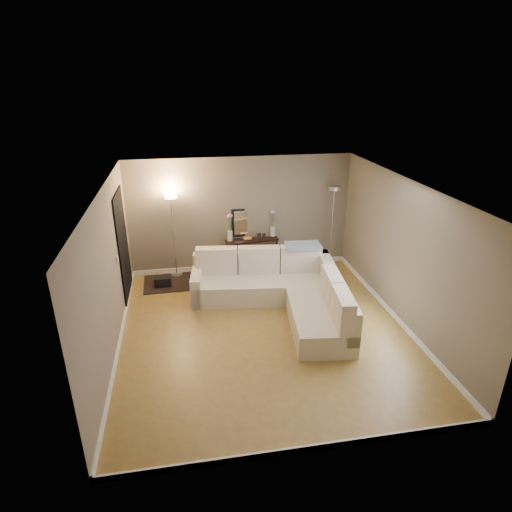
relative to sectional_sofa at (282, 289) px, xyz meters
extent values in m
cube|color=olive|center=(-0.52, -0.78, -0.37)|extent=(5.00, 5.50, 0.01)
cube|color=white|center=(-0.52, -0.78, 2.24)|extent=(5.00, 5.50, 0.01)
cube|color=#756B5A|center=(-0.52, 1.98, 0.93)|extent=(5.00, 0.02, 2.60)
cube|color=#756B5A|center=(-0.52, -3.54, 0.93)|extent=(5.00, 0.02, 2.60)
cube|color=#756B5A|center=(-3.03, -0.78, 0.93)|extent=(0.02, 5.50, 2.60)
cube|color=#756B5A|center=(1.99, -0.78, 0.93)|extent=(0.02, 5.50, 2.60)
cube|color=white|center=(-0.52, 1.95, -0.32)|extent=(5.00, 0.03, 0.10)
cube|color=white|center=(-0.52, -3.52, -0.32)|extent=(5.00, 0.03, 0.10)
cube|color=white|center=(-3.00, -0.78, -0.32)|extent=(0.03, 5.50, 0.10)
cube|color=white|center=(1.97, -0.78, -0.32)|extent=(0.03, 5.50, 0.10)
cube|color=black|center=(-3.00, 0.92, 0.73)|extent=(0.02, 1.20, 2.20)
cube|color=white|center=(-3.00, 0.07, 0.83)|extent=(0.02, 0.08, 0.12)
cube|color=beige|center=(-0.31, 0.45, -0.15)|extent=(2.90, 1.30, 0.43)
cube|color=beige|center=(-0.27, 0.83, 0.15)|extent=(2.81, 0.55, 0.60)
cube|color=beige|center=(-1.62, 0.61, -0.07)|extent=(0.31, 0.99, 0.60)
cube|color=beige|center=(0.43, -1.00, -0.15)|extent=(1.17, 1.83, 0.43)
cube|color=beige|center=(0.87, -0.56, 0.15)|extent=(0.54, 2.70, 0.60)
cube|color=beige|center=(-1.19, 0.82, 0.34)|extent=(0.86, 0.34, 0.56)
cube|color=beige|center=(-0.33, 0.72, 0.34)|extent=(0.86, 0.34, 0.56)
cube|color=beige|center=(0.52, 0.61, 0.34)|extent=(0.86, 0.34, 0.56)
cube|color=beige|center=(0.73, -0.71, 0.34)|extent=(0.33, 0.80, 0.56)
cube|color=beige|center=(0.63, -1.51, 0.34)|extent=(0.33, 0.80, 0.56)
cube|color=gray|center=(0.57, 0.63, 0.62)|extent=(0.74, 0.46, 0.09)
cube|color=black|center=(-0.29, 1.84, 0.35)|extent=(1.23, 0.47, 0.04)
cube|color=black|center=(-0.82, 1.65, -0.02)|extent=(0.05, 0.05, 0.70)
cube|color=black|center=(-0.85, 1.90, -0.02)|extent=(0.05, 0.05, 0.70)
cube|color=black|center=(0.28, 1.78, -0.02)|extent=(0.05, 0.05, 0.70)
cube|color=black|center=(0.25, 2.04, -0.02)|extent=(0.05, 0.05, 0.70)
cube|color=black|center=(-0.29, 1.84, -0.20)|extent=(1.15, 0.43, 0.03)
cube|color=#BF3333|center=(-0.78, 1.78, -0.10)|extent=(0.05, 0.15, 0.18)
cube|color=#3359A5|center=(-0.74, 1.79, -0.09)|extent=(0.05, 0.15, 0.19)
cube|color=gold|center=(-0.70, 1.79, -0.08)|extent=(0.06, 0.15, 0.21)
cube|color=#3F7F4C|center=(-0.65, 1.80, -0.10)|extent=(0.06, 0.15, 0.18)
cube|color=#994C99|center=(-0.61, 1.80, -0.09)|extent=(0.05, 0.15, 0.19)
cube|color=orange|center=(-0.57, 1.81, -0.08)|extent=(0.05, 0.15, 0.21)
cube|color=#262626|center=(-0.52, 1.81, -0.10)|extent=(0.06, 0.15, 0.18)
cube|color=#4C99B2|center=(-0.48, 1.82, -0.09)|extent=(0.06, 0.15, 0.19)
cube|color=#B2A58C|center=(-0.43, 1.82, -0.08)|extent=(0.05, 0.15, 0.21)
cube|color=brown|center=(-0.40, 1.83, -0.10)|extent=(0.05, 0.15, 0.18)
cube|color=navy|center=(-0.35, 1.83, -0.09)|extent=(0.06, 0.15, 0.19)
cube|color=gold|center=(-0.30, 1.84, -0.08)|extent=(0.06, 0.15, 0.21)
cube|color=black|center=(-0.31, 2.00, 0.74)|extent=(0.85, 0.14, 0.67)
cube|color=white|center=(-0.31, 1.98, 0.74)|extent=(0.73, 0.10, 0.55)
cube|color=orange|center=(-0.40, 1.81, 0.42)|extent=(0.18, 0.13, 0.04)
cube|color=black|center=(-0.12, 1.82, 0.46)|extent=(0.09, 0.03, 0.12)
cube|color=black|center=(-0.01, 1.83, 0.45)|extent=(0.08, 0.03, 0.10)
cylinder|color=silver|center=(-0.80, 1.79, 0.51)|extent=(0.12, 0.12, 0.22)
cylinder|color=#38722D|center=(-0.81, 1.78, 0.77)|extent=(0.09, 0.02, 0.38)
sphere|color=#E5598C|center=(-0.83, 1.78, 0.96)|extent=(0.07, 0.07, 0.06)
cylinder|color=#38722D|center=(-0.80, 1.78, 0.78)|extent=(0.05, 0.01, 0.40)
sphere|color=white|center=(-0.81, 1.78, 0.98)|extent=(0.07, 0.07, 0.06)
cylinder|color=#38722D|center=(-0.80, 1.79, 0.79)|extent=(0.01, 0.01, 0.42)
sphere|color=#598CE5|center=(-0.80, 1.79, 1.00)|extent=(0.07, 0.07, 0.06)
cylinder|color=#38722D|center=(-0.79, 1.79, 0.77)|extent=(0.05, 0.01, 0.39)
sphere|color=#E58C4C|center=(-0.78, 1.79, 0.96)|extent=(0.07, 0.07, 0.06)
cylinder|color=#38722D|center=(-0.78, 1.79, 0.78)|extent=(0.09, 0.02, 0.40)
sphere|color=#D866B2|center=(-0.76, 1.79, 0.98)|extent=(0.07, 0.07, 0.06)
cylinder|color=silver|center=(0.21, 1.91, 0.51)|extent=(0.12, 0.12, 0.22)
cylinder|color=#38722D|center=(0.20, 1.91, 0.77)|extent=(0.09, 0.02, 0.38)
sphere|color=#E5598C|center=(0.18, 1.90, 0.96)|extent=(0.07, 0.07, 0.06)
cylinder|color=#38722D|center=(0.20, 1.91, 0.78)|extent=(0.05, 0.01, 0.40)
sphere|color=white|center=(0.19, 1.91, 0.98)|extent=(0.07, 0.07, 0.06)
cylinder|color=#38722D|center=(0.21, 1.91, 0.79)|extent=(0.01, 0.01, 0.42)
sphere|color=#598CE5|center=(0.21, 1.91, 1.00)|extent=(0.07, 0.07, 0.06)
cylinder|color=#38722D|center=(0.22, 1.91, 0.77)|extent=(0.05, 0.01, 0.39)
sphere|color=#E58C4C|center=(0.23, 1.91, 0.96)|extent=(0.07, 0.07, 0.06)
cylinder|color=#38722D|center=(0.23, 1.91, 0.78)|extent=(0.09, 0.02, 0.40)
sphere|color=#D866B2|center=(0.25, 1.91, 0.98)|extent=(0.07, 0.07, 0.06)
cylinder|color=silver|center=(-2.03, 1.78, -0.35)|extent=(0.25, 0.25, 0.03)
cylinder|color=silver|center=(-2.03, 1.78, 0.55)|extent=(0.03, 0.03, 1.80)
cylinder|color=#FFBF72|center=(-2.03, 1.78, 1.49)|extent=(0.28, 0.28, 0.08)
cylinder|color=silver|center=(1.55, 1.69, -0.35)|extent=(0.32, 0.32, 0.03)
cylinder|color=silver|center=(1.55, 1.69, 0.57)|extent=(0.03, 0.03, 1.84)
cylinder|color=silver|center=(1.55, 1.69, 1.53)|extent=(0.35, 0.35, 0.08)
cube|color=black|center=(-2.13, 1.41, -0.36)|extent=(1.26, 0.96, 0.02)
cube|color=black|center=(-2.33, 1.30, -0.27)|extent=(0.36, 0.26, 0.23)
camera|label=1|loc=(-1.80, -7.18, 3.83)|focal=30.00mm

